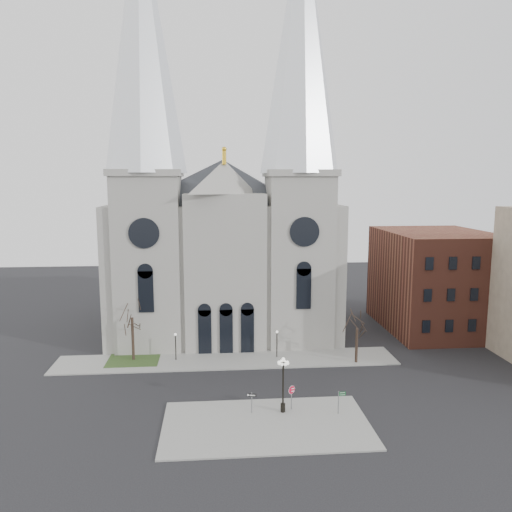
{
  "coord_description": "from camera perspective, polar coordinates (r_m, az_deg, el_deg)",
  "views": [
    {
      "loc": [
        -1.31,
        -45.43,
        21.11
      ],
      "look_at": [
        3.19,
        8.0,
        12.96
      ],
      "focal_mm": 35.0,
      "sensor_mm": 36.0,
      "label": 1
    }
  ],
  "objects": [
    {
      "name": "one_way_sign",
      "position": [
        47.01,
        -0.49,
        -16.03
      ],
      "size": [
        0.85,
        0.23,
        1.96
      ],
      "rotation": [
        0.0,
        0.0,
        -0.22
      ],
      "color": "slate",
      "rests_on": "sidewalk_near"
    },
    {
      "name": "cathedral",
      "position": [
        68.35,
        -3.74,
        6.42
      ],
      "size": [
        33.0,
        26.66,
        54.0
      ],
      "color": "#9D9B93",
      "rests_on": "ground"
    },
    {
      "name": "grass_patch",
      "position": [
        61.92,
        -13.81,
        -11.46
      ],
      "size": [
        6.0,
        5.0,
        0.18
      ],
      "primitive_type": "cube",
      "color": "#2B441D",
      "rests_on": "ground"
    },
    {
      "name": "ped_lamp_left",
      "position": [
        60.13,
        -9.18,
        -9.67
      ],
      "size": [
        0.32,
        0.32,
        3.26
      ],
      "color": "black",
      "rests_on": "sidewalk_far"
    },
    {
      "name": "street_name_sign",
      "position": [
        47.5,
        9.5,
        -15.96
      ],
      "size": [
        0.69,
        0.09,
        2.17
      ],
      "rotation": [
        0.0,
        0.0,
        0.05
      ],
      "color": "slate",
      "rests_on": "sidewalk_near"
    },
    {
      "name": "sidewalk_near",
      "position": [
        45.78,
        1.19,
        -18.72
      ],
      "size": [
        18.0,
        10.0,
        0.14
      ],
      "primitive_type": "cube",
      "color": "gray",
      "rests_on": "ground"
    },
    {
      "name": "tree_right",
      "position": [
        59.21,
        11.49,
        -7.86
      ],
      "size": [
        3.2,
        3.2,
        6.0
      ],
      "color": "black",
      "rests_on": "ground"
    },
    {
      "name": "ped_lamp_right",
      "position": [
        60.39,
        2.41,
        -9.48
      ],
      "size": [
        0.32,
        0.32,
        3.26
      ],
      "color": "black",
      "rests_on": "sidewalk_far"
    },
    {
      "name": "sidewalk_far",
      "position": [
        60.24,
        -3.34,
        -11.82
      ],
      "size": [
        40.0,
        6.0,
        0.14
      ],
      "primitive_type": "cube",
      "color": "gray",
      "rests_on": "ground"
    },
    {
      "name": "ground",
      "position": [
        50.11,
        -2.99,
        -16.28
      ],
      "size": [
        160.0,
        160.0,
        0.0
      ],
      "primitive_type": "plane",
      "color": "black",
      "rests_on": "ground"
    },
    {
      "name": "stop_sign",
      "position": [
        47.71,
        4.09,
        -15.26
      ],
      "size": [
        0.82,
        0.21,
        2.31
      ],
      "rotation": [
        0.0,
        0.0,
        0.23
      ],
      "color": "slate",
      "rests_on": "sidewalk_near"
    },
    {
      "name": "globe_lamp",
      "position": [
        46.55,
        3.12,
        -13.73
      ],
      "size": [
        1.42,
        1.42,
        5.19
      ],
      "rotation": [
        0.0,
        0.0,
        0.34
      ],
      "color": "black",
      "rests_on": "sidewalk_near"
    },
    {
      "name": "bg_building_brick",
      "position": [
        75.67,
        19.74,
        -2.62
      ],
      "size": [
        14.0,
        18.0,
        14.0
      ],
      "primitive_type": "cube",
      "color": "brown",
      "rests_on": "ground"
    },
    {
      "name": "tree_left",
      "position": [
        60.27,
        -13.99,
        -6.55
      ],
      "size": [
        3.2,
        3.2,
        7.5
      ],
      "color": "black",
      "rests_on": "ground"
    }
  ]
}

